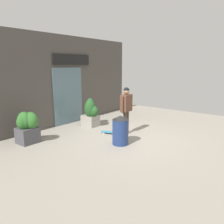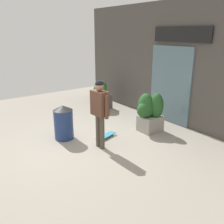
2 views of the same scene
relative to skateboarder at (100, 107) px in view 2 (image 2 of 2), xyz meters
The scene contains 7 objects.
ground_plane 1.19m from the skateboarder, 166.40° to the right, with size 12.00×12.00×0.00m, color gray.
building_facade 3.20m from the skateboarder, 98.03° to the left, with size 8.55×0.31×3.81m.
skateboarder is the anchor object (origin of this frame).
skateboard 1.19m from the skateboarder, 130.20° to the left, with size 0.39×0.75×0.08m.
planter_box_left 1.86m from the skateboarder, 91.05° to the left, with size 0.69×0.78×1.18m.
planter_box_right 3.54m from the skateboarder, 145.34° to the left, with size 0.67×0.70×1.08m.
trash_bin 1.33m from the skateboarder, 154.46° to the right, with size 0.54×0.54×0.97m.
Camera 2 is at (5.32, -3.17, 2.89)m, focal length 39.56 mm.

